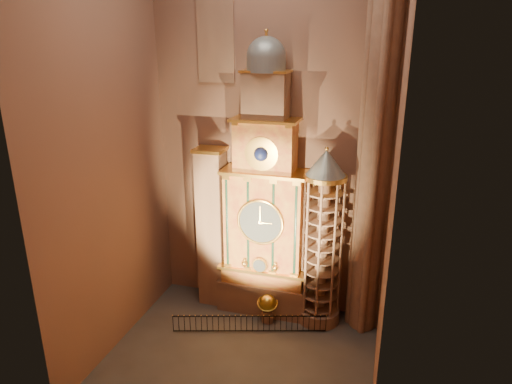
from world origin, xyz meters
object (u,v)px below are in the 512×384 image
(astronomical_clock, at_px, (265,210))
(celestial_globe, at_px, (267,306))
(portrait_tower, at_px, (212,227))
(stair_turret, at_px, (322,241))
(iron_railing, at_px, (250,324))

(astronomical_clock, bearing_deg, celestial_globe, -67.51)
(portrait_tower, height_order, celestial_globe, portrait_tower)
(astronomical_clock, bearing_deg, stair_turret, -4.30)
(astronomical_clock, bearing_deg, iron_railing, -93.11)
(stair_turret, height_order, celestial_globe, stair_turret)
(celestial_globe, distance_m, iron_railing, 1.59)
(iron_railing, bearing_deg, astronomical_clock, 86.89)
(astronomical_clock, height_order, stair_turret, astronomical_clock)
(stair_turret, bearing_deg, iron_railing, -146.30)
(astronomical_clock, xyz_separation_m, portrait_tower, (-3.40, 0.02, -1.53))
(portrait_tower, distance_m, celestial_globe, 5.84)
(portrait_tower, relative_size, celestial_globe, 5.64)
(astronomical_clock, relative_size, iron_railing, 1.96)
(stair_turret, height_order, iron_railing, stair_turret)
(portrait_tower, bearing_deg, stair_turret, -2.33)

